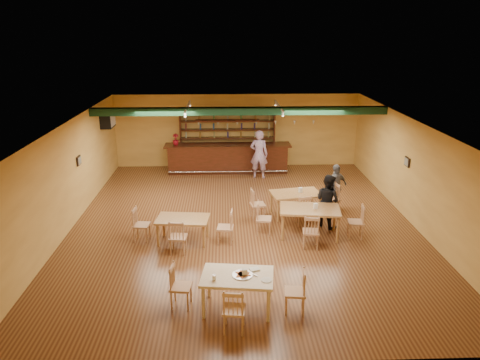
{
  "coord_description": "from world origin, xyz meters",
  "views": [
    {
      "loc": [
        -0.55,
        -12.44,
        5.51
      ],
      "look_at": [
        -0.07,
        0.6,
        1.15
      ],
      "focal_mm": 33.98,
      "sensor_mm": 36.0,
      "label": 1
    }
  ],
  "objects_px": {
    "bar_counter": "(228,158)",
    "near_table": "(237,292)",
    "patron_right_a": "(327,201)",
    "dining_table_b": "(295,204)",
    "patron_bar": "(259,154)",
    "dining_table_c": "(183,230)",
    "dining_table_d": "(309,222)"
  },
  "relations": [
    {
      "from": "dining_table_d",
      "to": "patron_bar",
      "type": "distance_m",
      "value": 5.38
    },
    {
      "from": "dining_table_b",
      "to": "dining_table_d",
      "type": "distance_m",
      "value": 1.47
    },
    {
      "from": "dining_table_c",
      "to": "patron_bar",
      "type": "height_order",
      "value": "patron_bar"
    },
    {
      "from": "near_table",
      "to": "patron_bar",
      "type": "xyz_separation_m",
      "value": [
        1.1,
        8.69,
        0.55
      ]
    },
    {
      "from": "bar_counter",
      "to": "dining_table_d",
      "type": "bearing_deg",
      "value": -70.13
    },
    {
      "from": "near_table",
      "to": "patron_right_a",
      "type": "bearing_deg",
      "value": 63.05
    },
    {
      "from": "bar_counter",
      "to": "near_table",
      "type": "bearing_deg",
      "value": -89.47
    },
    {
      "from": "dining_table_d",
      "to": "patron_right_a",
      "type": "distance_m",
      "value": 0.98
    },
    {
      "from": "patron_right_a",
      "to": "dining_table_b",
      "type": "bearing_deg",
      "value": 6.41
    },
    {
      "from": "dining_table_b",
      "to": "patron_right_a",
      "type": "bearing_deg",
      "value": -54.74
    },
    {
      "from": "dining_table_d",
      "to": "bar_counter",
      "type": "bearing_deg",
      "value": 117.21
    },
    {
      "from": "dining_table_b",
      "to": "patron_bar",
      "type": "relative_size",
      "value": 0.79
    },
    {
      "from": "bar_counter",
      "to": "patron_right_a",
      "type": "height_order",
      "value": "patron_right_a"
    },
    {
      "from": "dining_table_d",
      "to": "patron_bar",
      "type": "bearing_deg",
      "value": 108.22
    },
    {
      "from": "patron_bar",
      "to": "dining_table_b",
      "type": "bearing_deg",
      "value": 114.56
    },
    {
      "from": "dining_table_b",
      "to": "near_table",
      "type": "xyz_separation_m",
      "value": [
        -1.94,
        -4.89,
        0.02
      ]
    },
    {
      "from": "patron_right_a",
      "to": "dining_table_d",
      "type": "bearing_deg",
      "value": 97.49
    },
    {
      "from": "bar_counter",
      "to": "patron_right_a",
      "type": "distance_m",
      "value": 6.12
    },
    {
      "from": "bar_counter",
      "to": "dining_table_b",
      "type": "distance_m",
      "value": 5.06
    },
    {
      "from": "near_table",
      "to": "patron_right_a",
      "type": "relative_size",
      "value": 0.92
    },
    {
      "from": "dining_table_c",
      "to": "bar_counter",
      "type": "bearing_deg",
      "value": 84.8
    },
    {
      "from": "bar_counter",
      "to": "patron_right_a",
      "type": "xyz_separation_m",
      "value": [
        2.83,
        -5.43,
        0.22
      ]
    },
    {
      "from": "dining_table_b",
      "to": "patron_right_a",
      "type": "distance_m",
      "value": 1.2
    },
    {
      "from": "bar_counter",
      "to": "dining_table_d",
      "type": "distance_m",
      "value": 6.47
    },
    {
      "from": "near_table",
      "to": "patron_bar",
      "type": "relative_size",
      "value": 0.77
    },
    {
      "from": "bar_counter",
      "to": "patron_bar",
      "type": "xyz_separation_m",
      "value": [
        1.19,
        -0.83,
        0.37
      ]
    },
    {
      "from": "near_table",
      "to": "patron_right_a",
      "type": "distance_m",
      "value": 4.94
    },
    {
      "from": "dining_table_c",
      "to": "dining_table_d",
      "type": "bearing_deg",
      "value": 10.56
    },
    {
      "from": "dining_table_c",
      "to": "dining_table_d",
      "type": "height_order",
      "value": "dining_table_d"
    },
    {
      "from": "near_table",
      "to": "patron_bar",
      "type": "bearing_deg",
      "value": 89.68
    },
    {
      "from": "bar_counter",
      "to": "near_table",
      "type": "distance_m",
      "value": 9.51
    },
    {
      "from": "bar_counter",
      "to": "dining_table_b",
      "type": "xyz_separation_m",
      "value": [
        2.03,
        -4.63,
        -0.19
      ]
    }
  ]
}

